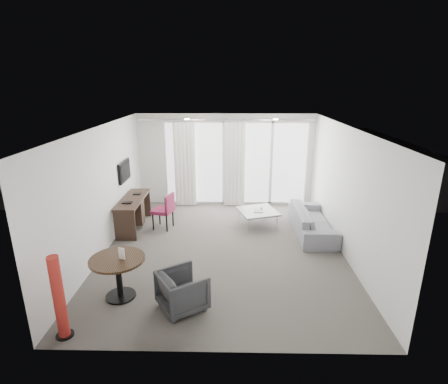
{
  "coord_description": "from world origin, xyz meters",
  "views": [
    {
      "loc": [
        0.15,
        -6.79,
        3.46
      ],
      "look_at": [
        0.0,
        0.6,
        1.1
      ],
      "focal_mm": 28.0,
      "sensor_mm": 36.0,
      "label": 1
    }
  ],
  "objects_px": {
    "round_table": "(119,278)",
    "sofa": "(312,221)",
    "desk": "(134,213)",
    "desk_chair": "(163,211)",
    "tub_armchair": "(182,291)",
    "rattan_chair_a": "(264,181)",
    "coffee_table": "(258,218)",
    "red_lamp": "(59,298)",
    "rattan_chair_b": "(294,178)"
  },
  "relations": [
    {
      "from": "sofa",
      "to": "rattan_chair_b",
      "type": "bearing_deg",
      "value": -3.01
    },
    {
      "from": "sofa",
      "to": "rattan_chair_b",
      "type": "xyz_separation_m",
      "value": [
        0.19,
        3.56,
        0.07
      ]
    },
    {
      "from": "tub_armchair",
      "to": "rattan_chair_b",
      "type": "xyz_separation_m",
      "value": [
        2.87,
        6.51,
        0.06
      ]
    },
    {
      "from": "coffee_table",
      "to": "rattan_chair_b",
      "type": "xyz_separation_m",
      "value": [
        1.44,
        3.14,
        0.18
      ]
    },
    {
      "from": "round_table",
      "to": "tub_armchair",
      "type": "xyz_separation_m",
      "value": [
        1.09,
        -0.28,
        -0.04
      ]
    },
    {
      "from": "desk_chair",
      "to": "coffee_table",
      "type": "distance_m",
      "value": 2.35
    },
    {
      "from": "desk",
      "to": "rattan_chair_a",
      "type": "bearing_deg",
      "value": 39.51
    },
    {
      "from": "desk",
      "to": "rattan_chair_b",
      "type": "bearing_deg",
      "value": 36.63
    },
    {
      "from": "desk",
      "to": "desk_chair",
      "type": "relative_size",
      "value": 1.83
    },
    {
      "from": "desk",
      "to": "red_lamp",
      "type": "xyz_separation_m",
      "value": [
        0.02,
        -3.85,
        0.25
      ]
    },
    {
      "from": "red_lamp",
      "to": "coffee_table",
      "type": "distance_m",
      "value": 5.07
    },
    {
      "from": "desk_chair",
      "to": "rattan_chair_a",
      "type": "height_order",
      "value": "desk_chair"
    },
    {
      "from": "tub_armchair",
      "to": "coffee_table",
      "type": "distance_m",
      "value": 3.66
    },
    {
      "from": "coffee_table",
      "to": "sofa",
      "type": "bearing_deg",
      "value": -18.43
    },
    {
      "from": "desk",
      "to": "coffee_table",
      "type": "bearing_deg",
      "value": 3.56
    },
    {
      "from": "rattan_chair_b",
      "to": "rattan_chair_a",
      "type": "bearing_deg",
      "value": -166.42
    },
    {
      "from": "desk_chair",
      "to": "coffee_table",
      "type": "relative_size",
      "value": 1.0
    },
    {
      "from": "desk_chair",
      "to": "sofa",
      "type": "relative_size",
      "value": 0.43
    },
    {
      "from": "sofa",
      "to": "rattan_chair_a",
      "type": "height_order",
      "value": "rattan_chair_a"
    },
    {
      "from": "round_table",
      "to": "coffee_table",
      "type": "height_order",
      "value": "round_table"
    },
    {
      "from": "red_lamp",
      "to": "rattan_chair_b",
      "type": "distance_m",
      "value": 8.47
    },
    {
      "from": "rattan_chair_b",
      "to": "desk",
      "type": "bearing_deg",
      "value": -155.46
    },
    {
      "from": "coffee_table",
      "to": "rattan_chair_b",
      "type": "relative_size",
      "value": 1.18
    },
    {
      "from": "desk_chair",
      "to": "sofa",
      "type": "bearing_deg",
      "value": 11.38
    },
    {
      "from": "desk",
      "to": "sofa",
      "type": "relative_size",
      "value": 0.78
    },
    {
      "from": "coffee_table",
      "to": "sofa",
      "type": "xyz_separation_m",
      "value": [
        1.26,
        -0.42,
        0.1
      ]
    },
    {
      "from": "desk",
      "to": "coffee_table",
      "type": "xyz_separation_m",
      "value": [
        3.04,
        0.19,
        -0.18
      ]
    },
    {
      "from": "tub_armchair",
      "to": "desk_chair",
      "type": "bearing_deg",
      "value": -16.82
    },
    {
      "from": "coffee_table",
      "to": "desk",
      "type": "bearing_deg",
      "value": -176.44
    },
    {
      "from": "rattan_chair_a",
      "to": "rattan_chair_b",
      "type": "height_order",
      "value": "rattan_chair_a"
    },
    {
      "from": "tub_armchair",
      "to": "coffee_table",
      "type": "relative_size",
      "value": 0.78
    },
    {
      "from": "red_lamp",
      "to": "tub_armchair",
      "type": "bearing_deg",
      "value": 22.87
    },
    {
      "from": "red_lamp",
      "to": "tub_armchair",
      "type": "xyz_separation_m",
      "value": [
        1.6,
        0.67,
        -0.31
      ]
    },
    {
      "from": "tub_armchair",
      "to": "coffee_table",
      "type": "height_order",
      "value": "tub_armchair"
    },
    {
      "from": "round_table",
      "to": "red_lamp",
      "type": "distance_m",
      "value": 1.12
    },
    {
      "from": "red_lamp",
      "to": "rattan_chair_b",
      "type": "bearing_deg",
      "value": 58.13
    },
    {
      "from": "sofa",
      "to": "rattan_chair_a",
      "type": "xyz_separation_m",
      "value": [
        -0.87,
        3.05,
        0.1
      ]
    },
    {
      "from": "sofa",
      "to": "coffee_table",
      "type": "bearing_deg",
      "value": 71.57
    },
    {
      "from": "round_table",
      "to": "sofa",
      "type": "distance_m",
      "value": 4.62
    },
    {
      "from": "desk_chair",
      "to": "rattan_chair_a",
      "type": "xyz_separation_m",
      "value": [
        2.71,
        2.84,
        -0.04
      ]
    },
    {
      "from": "tub_armchair",
      "to": "sofa",
      "type": "bearing_deg",
      "value": -75.01
    },
    {
      "from": "rattan_chair_a",
      "to": "desk",
      "type": "bearing_deg",
      "value": -124.95
    },
    {
      "from": "sofa",
      "to": "desk",
      "type": "bearing_deg",
      "value": 86.95
    },
    {
      "from": "tub_armchair",
      "to": "rattan_chair_a",
      "type": "relative_size",
      "value": 0.86
    },
    {
      "from": "rattan_chair_a",
      "to": "round_table",
      "type": "bearing_deg",
      "value": -101.34
    },
    {
      "from": "red_lamp",
      "to": "coffee_table",
      "type": "height_order",
      "value": "red_lamp"
    },
    {
      "from": "desk_chair",
      "to": "rattan_chair_b",
      "type": "bearing_deg",
      "value": 56.41
    },
    {
      "from": "desk_chair",
      "to": "sofa",
      "type": "distance_m",
      "value": 3.59
    },
    {
      "from": "desk",
      "to": "sofa",
      "type": "xyz_separation_m",
      "value": [
        4.3,
        -0.23,
        -0.08
      ]
    },
    {
      "from": "desk",
      "to": "tub_armchair",
      "type": "distance_m",
      "value": 3.56
    }
  ]
}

